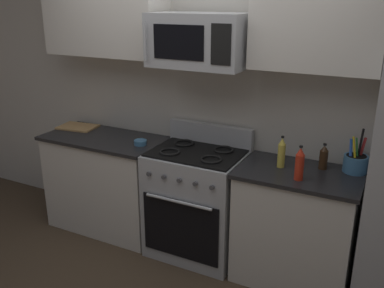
{
  "coord_description": "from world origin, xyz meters",
  "views": [
    {
      "loc": [
        1.43,
        -2.27,
        2.11
      ],
      "look_at": [
        0.01,
        0.49,
        1.03
      ],
      "focal_mm": 39.58,
      "sensor_mm": 36.0,
      "label": 1
    }
  ],
  "objects": [
    {
      "name": "range_oven",
      "position": [
        -0.0,
        0.61,
        0.47
      ],
      "size": [
        0.76,
        0.62,
        1.09
      ],
      "color": "#B2B5BA",
      "rests_on": "ground"
    },
    {
      "name": "counter_left",
      "position": [
        -0.95,
        0.61,
        0.46
      ],
      "size": [
        1.12,
        0.58,
        0.91
      ],
      "color": "silver",
      "rests_on": "ground"
    },
    {
      "name": "counter_right",
      "position": [
        0.84,
        0.61,
        0.46
      ],
      "size": [
        0.89,
        0.58,
        0.91
      ],
      "color": "silver",
      "rests_on": "ground"
    },
    {
      "name": "microwave",
      "position": [
        -0.0,
        0.64,
        1.8
      ],
      "size": [
        0.74,
        0.44,
        0.4
      ],
      "color": "#B2B5BA"
    },
    {
      "name": "bottle_hot_sauce",
      "position": [
        0.86,
        0.47,
        1.03
      ],
      "size": [
        0.06,
        0.06,
        0.25
      ],
      "color": "red",
      "rests_on": "counter_right"
    },
    {
      "name": "prep_bowl",
      "position": [
        -0.53,
        0.58,
        0.93
      ],
      "size": [
        0.11,
        0.11,
        0.04
      ],
      "color": "teal",
      "rests_on": "counter_left"
    },
    {
      "name": "upper_cabinets_left",
      "position": [
        -0.95,
        0.75,
        2.0
      ],
      "size": [
        1.11,
        0.34,
        0.75
      ],
      "color": "silver"
    },
    {
      "name": "bottle_soy",
      "position": [
        0.97,
        0.75,
        1.0
      ],
      "size": [
        0.06,
        0.06,
        0.2
      ],
      "color": "#382314",
      "rests_on": "counter_right"
    },
    {
      "name": "cutting_board",
      "position": [
        -1.35,
        0.73,
        0.92
      ],
      "size": [
        0.39,
        0.29,
        0.02
      ],
      "primitive_type": "cube",
      "rotation": [
        0.0,
        0.0,
        0.13
      ],
      "color": "tan",
      "rests_on": "counter_left"
    },
    {
      "name": "utensil_crock",
      "position": [
        1.19,
        0.79,
        0.98
      ],
      "size": [
        0.17,
        0.17,
        0.34
      ],
      "color": "teal",
      "rests_on": "counter_right"
    },
    {
      "name": "upper_cabinets_right",
      "position": [
        0.84,
        0.75,
        2.0
      ],
      "size": [
        0.88,
        0.34,
        0.75
      ],
      "color": "silver"
    },
    {
      "name": "bottle_oil",
      "position": [
        0.68,
        0.64,
        1.02
      ],
      "size": [
        0.06,
        0.06,
        0.24
      ],
      "color": "gold",
      "rests_on": "counter_right"
    },
    {
      "name": "wall_back",
      "position": [
        0.0,
        0.97,
        1.3
      ],
      "size": [
        8.0,
        0.1,
        2.6
      ],
      "primitive_type": "cube",
      "color": "beige",
      "rests_on": "ground"
    }
  ]
}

